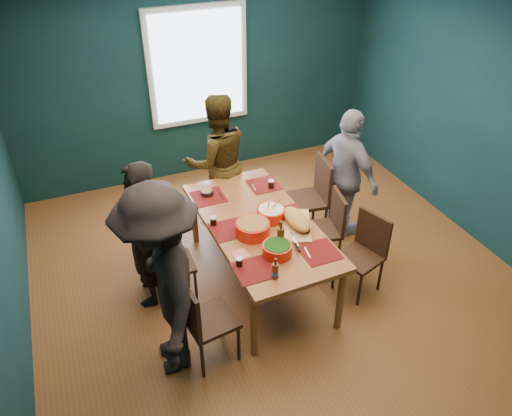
{
  "coord_description": "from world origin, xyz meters",
  "views": [
    {
      "loc": [
        -1.77,
        -3.78,
        3.67
      ],
      "look_at": [
        -0.2,
        -0.01,
        0.91
      ],
      "focal_mm": 35.0,
      "sensor_mm": 36.0,
      "label": 1
    }
  ],
  "objects_px": {
    "dining_table": "(260,228)",
    "chair_right_far": "(314,192)",
    "chair_left_mid": "(166,260)",
    "person_right": "(347,175)",
    "cutting_board": "(296,221)",
    "bowl_dumpling": "(271,213)",
    "chair_right_near": "(366,248)",
    "bowl_salad": "(253,228)",
    "person_back": "(217,162)",
    "person_near_left": "(163,284)",
    "chair_left_near": "(201,316)",
    "chair_right_mid": "(329,223)",
    "bowl_herbs": "(277,249)",
    "person_far_left": "(142,236)",
    "chair_left_far": "(155,229)"
  },
  "relations": [
    {
      "from": "dining_table",
      "to": "chair_right_far",
      "type": "relative_size",
      "value": 2.05
    },
    {
      "from": "chair_left_mid",
      "to": "person_right",
      "type": "xyz_separation_m",
      "value": [
        2.22,
        0.31,
        0.3
      ]
    },
    {
      "from": "dining_table",
      "to": "cutting_board",
      "type": "bearing_deg",
      "value": -34.82
    },
    {
      "from": "person_right",
      "to": "bowl_dumpling",
      "type": "relative_size",
      "value": 5.44
    },
    {
      "from": "chair_right_near",
      "to": "bowl_salad",
      "type": "distance_m",
      "value": 1.19
    },
    {
      "from": "chair_left_mid",
      "to": "chair_right_far",
      "type": "xyz_separation_m",
      "value": [
        1.87,
        0.43,
        0.09
      ]
    },
    {
      "from": "bowl_salad",
      "to": "chair_left_mid",
      "type": "bearing_deg",
      "value": 161.35
    },
    {
      "from": "person_back",
      "to": "person_near_left",
      "type": "bearing_deg",
      "value": 60.16
    },
    {
      "from": "chair_right_far",
      "to": "bowl_dumpling",
      "type": "bearing_deg",
      "value": -138.42
    },
    {
      "from": "dining_table",
      "to": "bowl_salad",
      "type": "height_order",
      "value": "bowl_salad"
    },
    {
      "from": "dining_table",
      "to": "cutting_board",
      "type": "relative_size",
      "value": 2.84
    },
    {
      "from": "dining_table",
      "to": "person_back",
      "type": "height_order",
      "value": "person_back"
    },
    {
      "from": "chair_right_far",
      "to": "chair_right_near",
      "type": "height_order",
      "value": "chair_right_far"
    },
    {
      "from": "chair_right_near",
      "to": "cutting_board",
      "type": "bearing_deg",
      "value": 136.2
    },
    {
      "from": "cutting_board",
      "to": "chair_left_near",
      "type": "bearing_deg",
      "value": -129.99
    },
    {
      "from": "chair_right_mid",
      "to": "person_right",
      "type": "xyz_separation_m",
      "value": [
        0.43,
        0.41,
        0.29
      ]
    },
    {
      "from": "person_back",
      "to": "person_right",
      "type": "height_order",
      "value": "person_back"
    },
    {
      "from": "chair_right_mid",
      "to": "bowl_salad",
      "type": "bearing_deg",
      "value": -158.12
    },
    {
      "from": "bowl_dumpling",
      "to": "chair_right_mid",
      "type": "bearing_deg",
      "value": 0.2
    },
    {
      "from": "bowl_herbs",
      "to": "bowl_dumpling",
      "type": "bearing_deg",
      "value": 71.6
    },
    {
      "from": "person_back",
      "to": "chair_left_near",
      "type": "bearing_deg",
      "value": 67.49
    },
    {
      "from": "chair_left_near",
      "to": "person_right",
      "type": "bearing_deg",
      "value": 21.37
    },
    {
      "from": "person_far_left",
      "to": "bowl_dumpling",
      "type": "xyz_separation_m",
      "value": [
        1.27,
        -0.18,
        0.04
      ]
    },
    {
      "from": "chair_left_mid",
      "to": "bowl_dumpling",
      "type": "height_order",
      "value": "bowl_dumpling"
    },
    {
      "from": "chair_left_far",
      "to": "chair_left_near",
      "type": "height_order",
      "value": "chair_left_near"
    },
    {
      "from": "chair_left_near",
      "to": "person_near_left",
      "type": "xyz_separation_m",
      "value": [
        -0.26,
        0.1,
        0.38
      ]
    },
    {
      "from": "person_near_left",
      "to": "chair_left_near",
      "type": "bearing_deg",
      "value": 73.49
    },
    {
      "from": "person_back",
      "to": "person_far_left",
      "type": "bearing_deg",
      "value": 43.06
    },
    {
      "from": "bowl_dumpling",
      "to": "person_near_left",
      "type": "bearing_deg",
      "value": -150.98
    },
    {
      "from": "chair_left_far",
      "to": "chair_right_near",
      "type": "bearing_deg",
      "value": -20.17
    },
    {
      "from": "chair_left_far",
      "to": "chair_right_near",
      "type": "distance_m",
      "value": 2.23
    },
    {
      "from": "person_far_left",
      "to": "bowl_salad",
      "type": "relative_size",
      "value": 4.65
    },
    {
      "from": "person_right",
      "to": "chair_left_near",
      "type": "bearing_deg",
      "value": 106.71
    },
    {
      "from": "person_right",
      "to": "bowl_herbs",
      "type": "relative_size",
      "value": 5.77
    },
    {
      "from": "chair_right_mid",
      "to": "cutting_board",
      "type": "relative_size",
      "value": 1.2
    },
    {
      "from": "chair_left_mid",
      "to": "chair_right_mid",
      "type": "xyz_separation_m",
      "value": [
        1.79,
        -0.1,
        0.01
      ]
    },
    {
      "from": "chair_right_mid",
      "to": "person_back",
      "type": "distance_m",
      "value": 1.51
    },
    {
      "from": "chair_right_mid",
      "to": "bowl_herbs",
      "type": "relative_size",
      "value": 3.13
    },
    {
      "from": "person_near_left",
      "to": "bowl_herbs",
      "type": "distance_m",
      "value": 1.11
    },
    {
      "from": "chair_left_far",
      "to": "chair_right_near",
      "type": "relative_size",
      "value": 0.96
    },
    {
      "from": "person_far_left",
      "to": "bowl_dumpling",
      "type": "bearing_deg",
      "value": 93.4
    },
    {
      "from": "dining_table",
      "to": "chair_right_far",
      "type": "distance_m",
      "value": 1.07
    },
    {
      "from": "chair_right_mid",
      "to": "chair_right_near",
      "type": "bearing_deg",
      "value": -65.01
    },
    {
      "from": "chair_left_far",
      "to": "bowl_herbs",
      "type": "bearing_deg",
      "value": -41.83
    },
    {
      "from": "person_far_left",
      "to": "bowl_herbs",
      "type": "relative_size",
      "value": 5.69
    },
    {
      "from": "person_near_left",
      "to": "bowl_herbs",
      "type": "relative_size",
      "value": 6.69
    },
    {
      "from": "bowl_dumpling",
      "to": "bowl_herbs",
      "type": "bearing_deg",
      "value": -108.4
    },
    {
      "from": "chair_right_far",
      "to": "person_back",
      "type": "height_order",
      "value": "person_back"
    },
    {
      "from": "chair_right_mid",
      "to": "cutting_board",
      "type": "height_order",
      "value": "cutting_board"
    },
    {
      "from": "person_back",
      "to": "person_right",
      "type": "xyz_separation_m",
      "value": [
        1.29,
        -0.79,
        -0.04
      ]
    }
  ]
}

